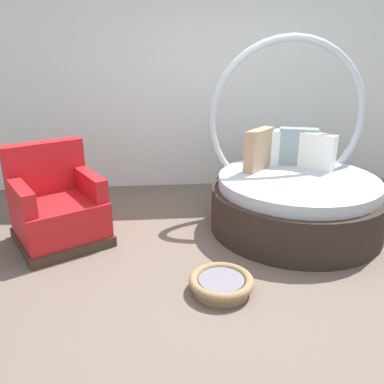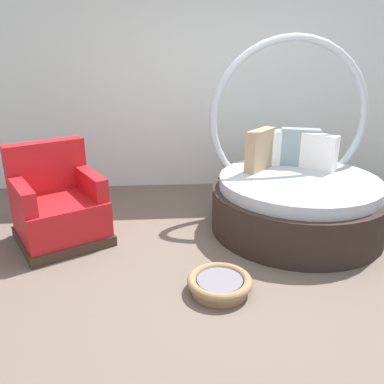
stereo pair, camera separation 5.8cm
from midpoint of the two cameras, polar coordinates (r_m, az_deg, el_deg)
name	(u,v)px [view 1 (the left image)]	position (r m, az deg, el deg)	size (l,w,h in m)	color
ground_plane	(223,278)	(3.41, 3.90, -12.22)	(8.00, 8.00, 0.02)	#66564C
back_wall	(195,70)	(5.30, 0.10, 17.10)	(8.00, 0.12, 3.04)	silver
round_daybed	(294,191)	(4.27, 14.05, 0.14)	(1.75, 1.75, 1.93)	#2D231E
red_armchair	(57,209)	(4.08, -19.12, -2.28)	(1.09, 1.09, 0.94)	#38281E
pet_basket	(221,283)	(3.20, 3.67, -12.92)	(0.51, 0.51, 0.13)	#8E704C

